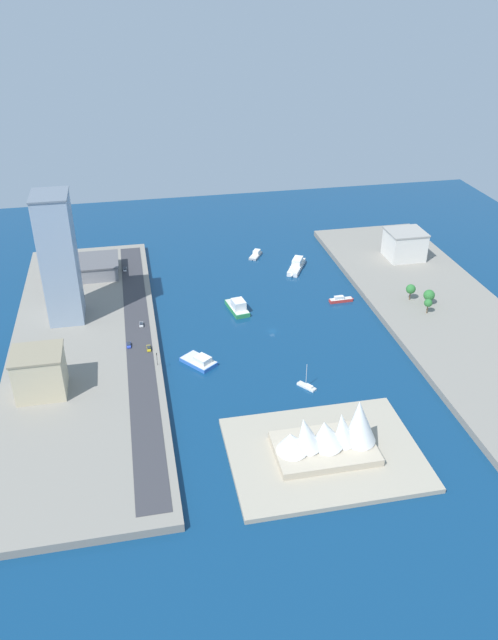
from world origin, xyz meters
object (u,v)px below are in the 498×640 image
yacht_sleek_gray (256,254)px  warehouse_low_gray (86,268)px  office_block_beige (40,373)px  ferry_white_commuter (297,265)px  taxi_yellow_cab (149,348)px  hatchback_blue (129,345)px  tugboat_red (341,300)px  ferry_green_doubledeck (238,307)px  van_white (141,324)px  hotel_broad_white (405,244)px  sedan_silver (125,269)px  tower_tall_glass (59,258)px  opera_landmark (329,435)px  sailboat_small_white (307,386)px  traffic_light_waterfront (157,357)px  catamaran_blue (200,361)px

yacht_sleek_gray → warehouse_low_gray: warehouse_low_gray is taller
office_block_beige → yacht_sleek_gray: bearing=-132.9°
ferry_white_commuter → warehouse_low_gray: bearing=-4.4°
yacht_sleek_gray → taxi_yellow_cab: 127.88m
hatchback_blue → tugboat_red: bearing=-165.7°
ferry_green_doubledeck → van_white: ferry_green_doubledeck is taller
yacht_sleek_gray → hotel_broad_white: bearing=162.5°
office_block_beige → warehouse_low_gray: (-15.36, -115.44, -5.46)m
ferry_white_commuter → sedan_silver: size_ratio=5.02×
tower_tall_glass → tugboat_red: bearing=177.6°
office_block_beige → opera_landmark: size_ratio=0.53×
warehouse_low_gray → van_white: warehouse_low_gray is taller
sailboat_small_white → traffic_light_waterfront: 68.65m
warehouse_low_gray → van_white: size_ratio=8.39×
yacht_sleek_gray → sailboat_small_white: sailboat_small_white is taller
catamaran_blue → tower_tall_glass: bearing=-40.3°
warehouse_low_gray → sedan_silver: warehouse_low_gray is taller
ferry_green_doubledeck → catamaran_blue: ferry_green_doubledeck is taller
tugboat_red → catamaran_blue: 96.32m
office_block_beige → warehouse_low_gray: 116.59m
tugboat_red → van_white: van_white is taller
sedan_silver → traffic_light_waterfront: (-11.67, 105.26, 3.42)m
traffic_light_waterfront → tower_tall_glass: bearing=-52.4°
ferry_green_doubledeck → hotel_broad_white: size_ratio=0.96×
hotel_broad_white → opera_landmark: (99.81, 159.74, -2.36)m
tower_tall_glass → ferry_green_doubledeck: bearing=176.7°
ferry_white_commuter → office_block_beige: size_ratio=1.18×
ferry_green_doubledeck → yacht_sleek_gray: bearing=-109.7°
ferry_white_commuter → sedan_silver: (103.04, -10.37, 2.14)m
office_block_beige → taxi_yellow_cab: bearing=-151.7°
catamaran_blue → tower_tall_glass: 87.64m
yacht_sleek_gray → warehouse_low_gray: bearing=7.4°
catamaran_blue → sedan_silver: (31.17, -102.91, 2.77)m
hatchback_blue → traffic_light_waterfront: 22.72m
yacht_sleek_gray → office_block_beige: office_block_beige is taller
catamaran_blue → hotel_broad_white: 165.12m
hatchback_blue → opera_landmark: opera_landmark is taller
hotel_broad_white → sedan_silver: (170.36, -14.71, -7.86)m
hotel_broad_white → catamaran_blue: bearing=32.4°
yacht_sleek_gray → opera_landmark: (12.01, 187.36, 8.56)m
hatchback_blue → traffic_light_waterfront: size_ratio=0.77×
warehouse_low_gray → sedan_silver: 22.40m
office_block_beige → taxi_yellow_cab: 53.09m
ferry_green_doubledeck → ferry_white_commuter: bearing=-134.8°
tugboat_red → opera_landmark: bearing=69.0°
taxi_yellow_cab → sailboat_small_white: bearing=149.1°
office_block_beige → traffic_light_waterfront: size_ratio=3.24×
yacht_sleek_gray → sailboat_small_white: (7.64, 143.91, -0.51)m
yacht_sleek_gray → van_white: bearing=46.7°
opera_landmark → hotel_broad_white: bearing=-122.0°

